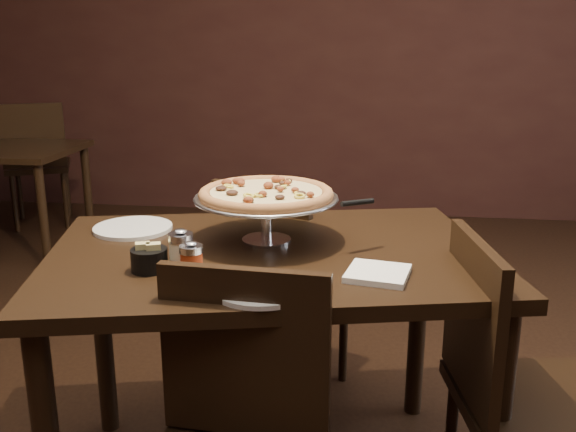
# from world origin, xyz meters

# --- Properties ---
(room) EXTENTS (6.04, 7.04, 2.84)m
(room) POSITION_xyz_m (0.06, 0.03, 1.40)
(room) COLOR black
(room) RESTS_ON ground
(dining_table) EXTENTS (1.48, 1.15, 0.82)m
(dining_table) POSITION_xyz_m (0.08, 0.05, 0.72)
(dining_table) COLOR black
(dining_table) RESTS_ON ground
(pizza_stand) EXTENTS (0.45, 0.45, 0.19)m
(pizza_stand) POSITION_xyz_m (0.05, 0.14, 0.98)
(pizza_stand) COLOR silver
(pizza_stand) RESTS_ON dining_table
(parmesan_shaker) EXTENTS (0.07, 0.07, 0.12)m
(parmesan_shaker) POSITION_xyz_m (-0.14, -0.15, 0.88)
(parmesan_shaker) COLOR #FAF0C2
(parmesan_shaker) RESTS_ON dining_table
(pepper_flake_shaker) EXTENTS (0.06, 0.06, 0.11)m
(pepper_flake_shaker) POSITION_xyz_m (-0.09, -0.22, 0.88)
(pepper_flake_shaker) COLOR maroon
(pepper_flake_shaker) RESTS_ON dining_table
(packet_caddy) EXTENTS (0.10, 0.10, 0.08)m
(packet_caddy) POSITION_xyz_m (-0.22, -0.16, 0.86)
(packet_caddy) COLOR black
(packet_caddy) RESTS_ON dining_table
(napkin_stack) EXTENTS (0.19, 0.19, 0.02)m
(napkin_stack) POSITION_xyz_m (0.40, -0.13, 0.83)
(napkin_stack) COLOR white
(napkin_stack) RESTS_ON dining_table
(plate_left) EXTENTS (0.26, 0.26, 0.01)m
(plate_left) POSITION_xyz_m (-0.41, 0.20, 0.83)
(plate_left) COLOR white
(plate_left) RESTS_ON dining_table
(plate_near) EXTENTS (0.26, 0.26, 0.01)m
(plate_near) POSITION_xyz_m (0.11, -0.27, 0.83)
(plate_near) COLOR white
(plate_near) RESTS_ON dining_table
(serving_spatula) EXTENTS (0.14, 0.14, 0.02)m
(serving_spatula) POSITION_xyz_m (0.34, 0.08, 0.97)
(serving_spatula) COLOR silver
(serving_spatula) RESTS_ON pizza_stand
(chair_far) EXTENTS (0.57, 0.57, 0.92)m
(chair_far) POSITION_xyz_m (0.02, 0.59, 0.50)
(chair_far) COLOR black
(chair_far) RESTS_ON ground
(chair_side) EXTENTS (0.49, 0.49, 0.92)m
(chair_side) POSITION_xyz_m (0.78, -0.08, 0.50)
(chair_side) COLOR black
(chair_side) RESTS_ON ground
(bg_chair_far) EXTENTS (0.60, 0.60, 0.97)m
(bg_chair_far) POSITION_xyz_m (-2.18, 2.80, 0.53)
(bg_chair_far) COLOR black
(bg_chair_far) RESTS_ON ground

